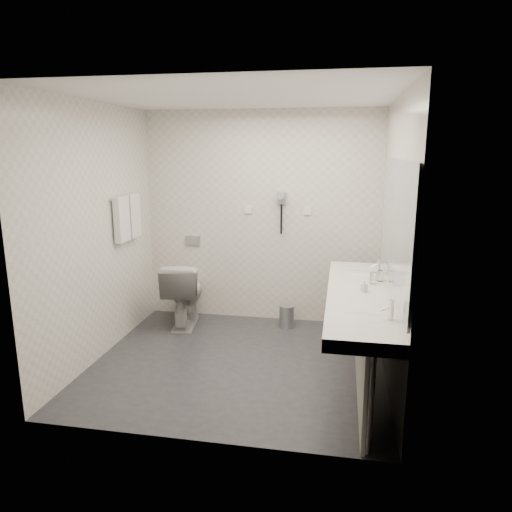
# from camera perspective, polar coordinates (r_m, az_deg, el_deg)

# --- Properties ---
(floor) EXTENTS (2.80, 2.80, 0.00)m
(floor) POSITION_cam_1_polar(r_m,az_deg,el_deg) (4.76, -2.15, -12.74)
(floor) COLOR #2C2C31
(floor) RESTS_ON ground
(ceiling) EXTENTS (2.80, 2.80, 0.00)m
(ceiling) POSITION_cam_1_polar(r_m,az_deg,el_deg) (4.32, -2.44, 18.73)
(ceiling) COLOR white
(ceiling) RESTS_ON wall_back
(wall_back) EXTENTS (2.80, 0.00, 2.80)m
(wall_back) POSITION_cam_1_polar(r_m,az_deg,el_deg) (5.63, 0.60, 4.61)
(wall_back) COLOR silver
(wall_back) RESTS_ON floor
(wall_front) EXTENTS (2.80, 0.00, 2.80)m
(wall_front) POSITION_cam_1_polar(r_m,az_deg,el_deg) (3.15, -7.46, -2.11)
(wall_front) COLOR silver
(wall_front) RESTS_ON floor
(wall_left) EXTENTS (0.00, 2.60, 2.60)m
(wall_left) POSITION_cam_1_polar(r_m,az_deg,el_deg) (4.87, -18.60, 2.64)
(wall_left) COLOR silver
(wall_left) RESTS_ON floor
(wall_right) EXTENTS (0.00, 2.60, 2.60)m
(wall_right) POSITION_cam_1_polar(r_m,az_deg,el_deg) (4.29, 16.27, 1.50)
(wall_right) COLOR silver
(wall_right) RESTS_ON floor
(vanity_counter) EXTENTS (0.55, 2.20, 0.10)m
(vanity_counter) POSITION_cam_1_polar(r_m,az_deg,el_deg) (4.19, 12.40, -4.92)
(vanity_counter) COLOR white
(vanity_counter) RESTS_ON floor
(vanity_panel) EXTENTS (0.03, 2.15, 0.75)m
(vanity_panel) POSITION_cam_1_polar(r_m,az_deg,el_deg) (4.34, 12.46, -10.29)
(vanity_panel) COLOR gray
(vanity_panel) RESTS_ON floor
(vanity_post_near) EXTENTS (0.06, 0.06, 0.75)m
(vanity_post_near) POSITION_cam_1_polar(r_m,az_deg,el_deg) (3.41, 13.57, -17.13)
(vanity_post_near) COLOR silver
(vanity_post_near) RESTS_ON floor
(vanity_post_far) EXTENTS (0.06, 0.06, 0.75)m
(vanity_post_far) POSITION_cam_1_polar(r_m,az_deg,el_deg) (5.31, 12.43, -5.93)
(vanity_post_far) COLOR silver
(vanity_post_far) RESTS_ON floor
(mirror) EXTENTS (0.02, 2.20, 1.05)m
(mirror) POSITION_cam_1_polar(r_m,az_deg,el_deg) (4.06, 16.51, 3.73)
(mirror) COLOR #B2BCC6
(mirror) RESTS_ON wall_right
(basin_near) EXTENTS (0.40, 0.31, 0.05)m
(basin_near) POSITION_cam_1_polar(r_m,az_deg,el_deg) (3.56, 12.75, -7.53)
(basin_near) COLOR white
(basin_near) RESTS_ON vanity_counter
(basin_far) EXTENTS (0.40, 0.31, 0.05)m
(basin_far) POSITION_cam_1_polar(r_m,az_deg,el_deg) (4.80, 12.18, -2.18)
(basin_far) COLOR white
(basin_far) RESTS_ON vanity_counter
(faucet_near) EXTENTS (0.04, 0.04, 0.15)m
(faucet_near) POSITION_cam_1_polar(r_m,az_deg,el_deg) (3.55, 15.98, -6.26)
(faucet_near) COLOR silver
(faucet_near) RESTS_ON vanity_counter
(faucet_far) EXTENTS (0.04, 0.04, 0.15)m
(faucet_far) POSITION_cam_1_polar(r_m,az_deg,el_deg) (4.79, 14.56, -1.23)
(faucet_far) COLOR silver
(faucet_far) RESTS_ON vanity_counter
(soap_bottle_a) EXTENTS (0.06, 0.06, 0.10)m
(soap_bottle_a) POSITION_cam_1_polar(r_m,az_deg,el_deg) (4.17, 12.95, -3.59)
(soap_bottle_a) COLOR beige
(soap_bottle_a) RESTS_ON vanity_counter
(glass_left) EXTENTS (0.07, 0.07, 0.11)m
(glass_left) POSITION_cam_1_polar(r_m,az_deg,el_deg) (4.44, 13.97, -2.59)
(glass_left) COLOR silver
(glass_left) RESTS_ON vanity_counter
(glass_right) EXTENTS (0.06, 0.06, 0.10)m
(glass_right) POSITION_cam_1_polar(r_m,az_deg,el_deg) (4.54, 14.77, -2.32)
(glass_right) COLOR silver
(glass_right) RESTS_ON vanity_counter
(toilet) EXTENTS (0.54, 0.82, 0.77)m
(toilet) POSITION_cam_1_polar(r_m,az_deg,el_deg) (5.66, -8.71, -4.48)
(toilet) COLOR white
(toilet) RESTS_ON floor
(flush_plate) EXTENTS (0.18, 0.02, 0.12)m
(flush_plate) POSITION_cam_1_polar(r_m,az_deg,el_deg) (5.87, -7.64, 1.86)
(flush_plate) COLOR #B2B5BA
(flush_plate) RESTS_ON wall_back
(pedal_bin) EXTENTS (0.19, 0.19, 0.25)m
(pedal_bin) POSITION_cam_1_polar(r_m,az_deg,el_deg) (5.60, 3.74, -7.34)
(pedal_bin) COLOR #B2B5BA
(pedal_bin) RESTS_ON floor
(bin_lid) EXTENTS (0.18, 0.18, 0.02)m
(bin_lid) POSITION_cam_1_polar(r_m,az_deg,el_deg) (5.56, 3.76, -6.05)
(bin_lid) COLOR #B2B5BA
(bin_lid) RESTS_ON pedal_bin
(towel_rail) EXTENTS (0.02, 0.62, 0.02)m
(towel_rail) POSITION_cam_1_polar(r_m,az_deg,el_deg) (5.29, -15.50, 6.89)
(towel_rail) COLOR silver
(towel_rail) RESTS_ON wall_left
(towel_near) EXTENTS (0.07, 0.24, 0.48)m
(towel_near) POSITION_cam_1_polar(r_m,az_deg,el_deg) (5.19, -15.92, 4.30)
(towel_near) COLOR white
(towel_near) RESTS_ON towel_rail
(towel_far) EXTENTS (0.07, 0.24, 0.48)m
(towel_far) POSITION_cam_1_polar(r_m,az_deg,el_deg) (5.44, -14.63, 4.75)
(towel_far) COLOR white
(towel_far) RESTS_ON towel_rail
(dryer_cradle) EXTENTS (0.10, 0.04, 0.14)m
(dryer_cradle) POSITION_cam_1_polar(r_m,az_deg,el_deg) (5.53, 3.13, 7.05)
(dryer_cradle) COLOR gray
(dryer_cradle) RESTS_ON wall_back
(dryer_barrel) EXTENTS (0.08, 0.14, 0.08)m
(dryer_barrel) POSITION_cam_1_polar(r_m,az_deg,el_deg) (5.46, 3.04, 7.29)
(dryer_barrel) COLOR gray
(dryer_barrel) RESTS_ON dryer_cradle
(dryer_cord) EXTENTS (0.02, 0.02, 0.35)m
(dryer_cord) POSITION_cam_1_polar(r_m,az_deg,el_deg) (5.55, 3.08, 4.47)
(dryer_cord) COLOR black
(dryer_cord) RESTS_ON dryer_cradle
(switch_plate_a) EXTENTS (0.09, 0.02, 0.09)m
(switch_plate_a) POSITION_cam_1_polar(r_m,az_deg,el_deg) (5.63, -0.93, 5.63)
(switch_plate_a) COLOR white
(switch_plate_a) RESTS_ON wall_back
(switch_plate_b) EXTENTS (0.09, 0.02, 0.09)m
(switch_plate_b) POSITION_cam_1_polar(r_m,az_deg,el_deg) (5.54, 6.23, 5.44)
(switch_plate_b) COLOR white
(switch_plate_b) RESTS_ON wall_back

